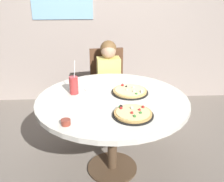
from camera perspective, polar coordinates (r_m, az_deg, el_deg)
The scene contains 9 objects.
ground_plane at distance 2.72m, azimuth 0.06°, elevation -16.17°, with size 8.00×8.00×0.00m, color slate.
dining_table at distance 2.35m, azimuth 0.06°, elevation -3.54°, with size 1.33×1.33×0.75m.
chair_wooden at distance 3.24m, azimuth -0.96°, elevation 1.49°, with size 0.44×0.44×0.95m.
diner_child at distance 3.09m, azimuth -0.54°, elevation -0.53°, with size 0.29×0.42×1.08m.
pizza_veggie at distance 2.03m, azimuth 4.48°, elevation -4.86°, with size 0.32×0.32×0.05m.
pizza_cheese at distance 2.43m, azimuth 3.85°, elevation -0.05°, with size 0.33×0.33×0.05m.
soda_cup at distance 2.41m, azimuth -8.19°, elevation 1.24°, with size 0.08×0.08×0.31m.
sauce_bowl at distance 1.94m, azimuth -9.87°, elevation -6.59°, with size 0.07×0.07×0.04m, color brown.
plate_small at distance 2.51m, azimuth -3.80°, elevation 0.49°, with size 0.18×0.18×0.01m, color white.
Camera 1 is at (-0.11, -2.10, 1.71)m, focal length 42.75 mm.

